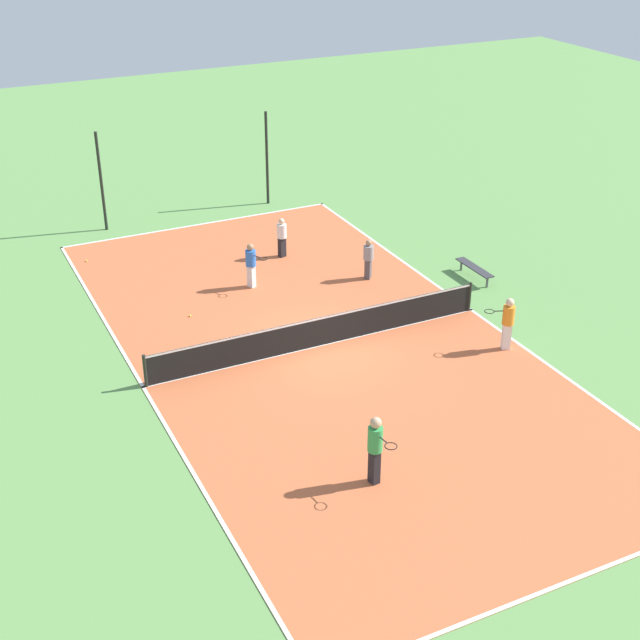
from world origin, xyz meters
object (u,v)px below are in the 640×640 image
player_far_green (375,445)px  tennis_ball_right_alley (190,316)px  fence_post_back_left (101,182)px  player_near_white (282,235)px  player_near_blue (251,263)px  player_baseline_gray (368,257)px  tennis_ball_left_sideline (86,261)px  tennis_net (320,331)px  player_center_orange (508,320)px  bench (474,268)px  fence_post_back_right (267,158)px

player_far_green → tennis_ball_right_alley: size_ratio=27.01×
tennis_ball_right_alley → fence_post_back_left: size_ratio=0.02×
tennis_ball_right_alley → player_near_white: bearing=34.5°
fence_post_back_left → player_far_green: bearing=-84.7°
player_near_blue → player_baseline_gray: 4.14m
player_near_blue → player_near_white: player_near_blue is taller
tennis_ball_right_alley → tennis_ball_left_sideline: (-2.04, 5.94, 0.00)m
tennis_net → player_center_orange: player_center_orange is taller
bench → player_baseline_gray: bearing=64.3°
player_center_orange → player_baseline_gray: (-1.31, 6.33, -0.15)m
player_near_white → tennis_ball_left_sideline: player_near_white is taller
player_baseline_gray → fence_post_back_left: fence_post_back_left is taller
tennis_net → fence_post_back_right: 13.03m
player_center_orange → player_near_blue: (-5.30, 7.46, -0.05)m
bench → player_baseline_gray: size_ratio=1.30×
player_far_green → fence_post_back_right: (5.31, 19.09, 0.91)m
player_near_blue → fence_post_back_right: 8.61m
player_baseline_gray → tennis_ball_right_alley: bearing=-43.7°
player_near_blue → fence_post_back_left: (-3.23, 7.63, 1.06)m
tennis_ball_right_alley → fence_post_back_right: 11.18m
player_near_white → tennis_ball_left_sideline: size_ratio=22.26×
player_center_orange → player_baseline_gray: 6.46m
player_far_green → player_near_white: (3.50, 13.45, -0.22)m
player_baseline_gray → player_near_white: bearing=-102.5°
player_far_green → tennis_ball_right_alley: player_far_green is taller
player_far_green → tennis_ball_left_sideline: bearing=-175.6°
bench → player_near_blue: 7.91m
fence_post_back_right → player_far_green: bearing=-105.5°
player_center_orange → player_far_green: size_ratio=0.92×
player_far_green → fence_post_back_left: 19.19m
player_center_orange → fence_post_back_left: size_ratio=0.42×
tennis_net → player_near_white: 7.04m
player_far_green → player_near_white: bearing=158.5°
tennis_net → player_far_green: 6.89m
player_baseline_gray → tennis_ball_left_sideline: bearing=-78.4°
tennis_net → player_near_blue: size_ratio=6.85×
player_center_orange → fence_post_back_right: bearing=-62.8°
fence_post_back_left → tennis_ball_right_alley: bearing=-86.4°
player_center_orange → player_near_blue: player_center_orange is taller
player_near_white → tennis_ball_right_alley: bearing=-163.4°
player_baseline_gray → tennis_ball_right_alley: 6.71m
tennis_ball_right_alley → fence_post_back_right: (6.51, 8.87, 1.95)m
player_near_white → player_baseline_gray: 3.69m
fence_post_back_left → fence_post_back_right: same height
tennis_ball_right_alley → fence_post_back_left: (-0.55, 8.87, 1.95)m
bench → fence_post_back_left: 14.95m
tennis_net → bench: 7.38m
player_center_orange → player_near_white: bearing=-49.2°
bench → player_near_white: (-5.36, 4.76, 0.48)m
player_far_green → tennis_ball_right_alley: 10.34m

